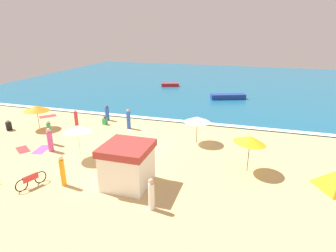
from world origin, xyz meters
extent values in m
plane|color=#D8B775|center=(0.00, 0.00, 0.00)|extent=(60.00, 60.00, 0.00)
cube|color=#196084|center=(0.00, 28.00, 0.05)|extent=(60.00, 44.00, 0.10)
cube|color=white|center=(0.00, 6.30, 0.10)|extent=(57.00, 0.70, 0.01)
cube|color=white|center=(1.84, -5.44, 1.02)|extent=(2.43, 2.50, 2.04)
cube|color=#A5332D|center=(1.84, -5.44, 2.24)|extent=(2.60, 2.68, 0.39)
cylinder|color=#4C3823|center=(8.27, -1.82, 1.14)|extent=(0.05, 0.05, 2.27)
cone|color=yellow|center=(8.27, -1.82, 2.10)|extent=(2.63, 2.62, 0.64)
cylinder|color=silver|center=(-2.76, -3.22, 1.14)|extent=(0.05, 0.05, 2.29)
cone|color=white|center=(-2.76, -3.22, 2.11)|extent=(2.64, 2.66, 0.63)
cylinder|color=#4C3823|center=(4.33, 1.77, 1.03)|extent=(0.05, 0.05, 2.06)
cone|color=white|center=(4.33, 1.77, 1.90)|extent=(2.40, 2.40, 0.42)
cylinder|color=#4C3823|center=(-9.73, 0.93, 1.01)|extent=(0.05, 0.05, 2.02)
cone|color=orange|center=(-9.73, 0.93, 1.85)|extent=(2.69, 2.68, 0.52)
torus|color=black|center=(-3.07, -6.73, 0.33)|extent=(0.29, 0.70, 0.72)
torus|color=black|center=(-3.42, -7.77, 0.33)|extent=(0.29, 0.70, 0.72)
cube|color=red|center=(-3.24, -7.25, 0.55)|extent=(0.34, 0.85, 0.36)
cylinder|color=white|center=(3.91, -7.23, 0.71)|extent=(0.35, 0.35, 1.43)
sphere|color=#DBA884|center=(3.91, -7.23, 1.55)|extent=(0.27, 0.27, 0.27)
cube|color=green|center=(-4.65, 3.58, 0.30)|extent=(0.45, 0.45, 0.59)
sphere|color=brown|center=(-4.65, 3.58, 0.70)|extent=(0.23, 0.23, 0.23)
cylinder|color=orange|center=(-1.59, -6.61, 0.80)|extent=(0.33, 0.33, 1.60)
sphere|color=beige|center=(-1.59, -6.61, 1.71)|extent=(0.25, 0.25, 0.25)
cylinder|color=red|center=(-6.74, 2.21, 0.70)|extent=(0.41, 0.41, 1.41)
sphere|color=beige|center=(-6.74, 2.21, 1.51)|extent=(0.22, 0.22, 0.22)
cylinder|color=blue|center=(-5.05, 4.78, 0.65)|extent=(0.38, 0.38, 1.31)
sphere|color=brown|center=(-5.05, 4.78, 1.41)|extent=(0.23, 0.23, 0.23)
cylinder|color=blue|center=(-2.08, 3.22, 0.76)|extent=(0.49, 0.49, 1.53)
sphere|color=#DBA884|center=(-2.08, 3.22, 1.65)|extent=(0.26, 0.26, 0.26)
cube|color=black|center=(-11.93, -0.23, 0.36)|extent=(0.62, 0.62, 0.72)
sphere|color=#DBA884|center=(-11.93, -0.23, 0.83)|extent=(0.24, 0.24, 0.24)
cylinder|color=#D84CA5|center=(-5.44, -2.87, 0.74)|extent=(0.52, 0.52, 1.49)
sphere|color=beige|center=(-5.44, -2.87, 1.61)|extent=(0.28, 0.28, 0.28)
cylinder|color=green|center=(-6.34, -1.78, 0.85)|extent=(0.33, 0.33, 1.70)
sphere|color=beige|center=(-6.34, -1.78, 1.80)|extent=(0.22, 0.22, 0.22)
cube|color=#D84CA5|center=(-6.29, -2.88, 0.01)|extent=(1.16, 1.81, 0.01)
cube|color=red|center=(-11.46, 4.12, 0.01)|extent=(1.76, 1.83, 0.01)
cube|color=black|center=(1.18, -3.04, 0.01)|extent=(0.75, 1.57, 0.01)
cube|color=red|center=(-7.61, -3.31, 0.01)|extent=(1.63, 1.45, 0.01)
cube|color=navy|center=(5.31, 16.55, 0.40)|extent=(4.37, 2.53, 0.61)
cube|color=red|center=(-3.90, 22.20, 0.34)|extent=(2.79, 1.74, 0.47)
camera|label=1|loc=(8.07, -18.11, 8.40)|focal=29.81mm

